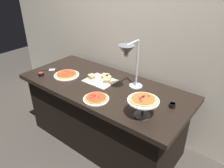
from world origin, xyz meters
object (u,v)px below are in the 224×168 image
object	(u,v)px
sandwich_platter	(102,79)
pizza_plate_center	(96,98)
heat_lamp	(129,55)
sauce_cup_far	(172,105)
sauce_cup_near	(41,74)
serving_spatula	(49,70)
pizza_plate_raised_stand	(143,102)
pizza_plate_front	(67,75)

from	to	relation	value
sandwich_platter	pizza_plate_center	bearing A→B (deg)	-57.47
heat_lamp	sauce_cup_far	world-z (taller)	heat_lamp
sauce_cup_near	sauce_cup_far	xyz separation A→B (m)	(1.49, 0.33, 0.00)
sauce_cup_near	sauce_cup_far	size ratio (longest dim) A/B	1.23
heat_lamp	sauce_cup_near	size ratio (longest dim) A/B	7.46
sauce_cup_near	serving_spatula	distance (m)	0.17
sauce_cup_near	pizza_plate_raised_stand	bearing A→B (deg)	2.49
pizza_plate_raised_stand	pizza_plate_center	bearing A→B (deg)	-173.74
pizza_plate_front	pizza_plate_raised_stand	bearing A→B (deg)	-6.48
sandwich_platter	sauce_cup_far	bearing A→B (deg)	-0.25
pizza_plate_front	serving_spatula	distance (m)	0.30
pizza_plate_front	sandwich_platter	xyz separation A→B (m)	(0.41, 0.15, 0.01)
heat_lamp	sauce_cup_far	bearing A→B (deg)	3.83
heat_lamp	serving_spatula	distance (m)	1.16
sauce_cup_far	pizza_plate_center	bearing A→B (deg)	-152.63
sandwich_platter	sauce_cup_near	distance (m)	0.73
sauce_cup_near	sauce_cup_far	world-z (taller)	sauce_cup_far
pizza_plate_raised_stand	sauce_cup_near	distance (m)	1.34
pizza_plate_front	sauce_cup_near	xyz separation A→B (m)	(-0.24, -0.18, 0.01)
sandwich_platter	sauce_cup_far	xyz separation A→B (m)	(0.84, -0.00, 0.00)
pizza_plate_raised_stand	sauce_cup_far	world-z (taller)	pizza_plate_raised_stand
sauce_cup_near	sauce_cup_far	distance (m)	1.52
heat_lamp	pizza_plate_raised_stand	distance (m)	0.48
heat_lamp	pizza_plate_center	size ratio (longest dim) A/B	2.05
sauce_cup_far	sandwich_platter	bearing A→B (deg)	179.75
pizza_plate_raised_stand	serving_spatula	size ratio (longest dim) A/B	1.84
pizza_plate_center	serving_spatula	bearing A→B (deg)	170.84
pizza_plate_raised_stand	sandwich_platter	distance (m)	0.75
pizza_plate_center	sandwich_platter	distance (m)	0.39
heat_lamp	sauce_cup_near	distance (m)	1.12
pizza_plate_front	pizza_plate_center	bearing A→B (deg)	-15.92
heat_lamp	sauce_cup_far	distance (m)	0.60
heat_lamp	pizza_plate_front	distance (m)	0.88
pizza_plate_front	sauce_cup_near	size ratio (longest dim) A/B	4.26
pizza_plate_raised_stand	serving_spatula	bearing A→B (deg)	176.08
pizza_plate_center	sauce_cup_near	distance (m)	0.86
heat_lamp	sandwich_platter	xyz separation A→B (m)	(-0.37, 0.04, -0.38)
pizza_plate_center	sandwich_platter	world-z (taller)	sandwich_platter
pizza_plate_front	sauce_cup_far	xyz separation A→B (m)	(1.25, 0.15, 0.01)
pizza_plate_raised_stand	sandwich_platter	size ratio (longest dim) A/B	0.82
pizza_plate_center	serving_spatula	xyz separation A→B (m)	(-0.92, 0.15, -0.01)
heat_lamp	sauce_cup_near	bearing A→B (deg)	-163.56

